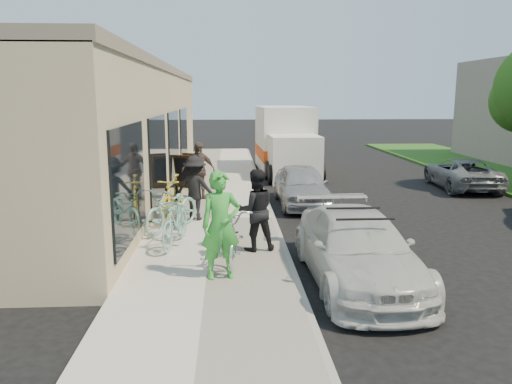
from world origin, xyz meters
name	(u,v)px	position (x,y,z in m)	size (l,w,h in m)	color
ground	(309,260)	(0.00, 0.00, 0.00)	(120.00, 120.00, 0.00)	black
sidewalk	(213,221)	(-2.00, 3.00, 0.07)	(3.00, 34.00, 0.15)	beige
curb	(273,220)	(-0.45, 3.00, 0.07)	(0.12, 34.00, 0.13)	gray
storefront	(121,128)	(-5.24, 7.99, 2.12)	(3.60, 20.00, 4.22)	#CCB78D
bike_rack	(172,199)	(-3.01, 2.78, 0.70)	(0.26, 0.61, 0.91)	black
sandwich_board	(187,171)	(-3.01, 7.44, 0.73)	(0.91, 0.92, 1.13)	#321D0E
sedan_white	(357,248)	(0.62, -1.21, 0.61)	(1.81, 4.25, 1.26)	beige
sedan_silver	(301,185)	(0.57, 5.07, 0.61)	(1.43, 3.56, 1.21)	#A1A1A6
moving_truck	(286,144)	(0.83, 11.42, 1.23)	(2.30, 5.72, 2.78)	silver
far_car_gray	(461,173)	(6.62, 7.50, 0.54)	(1.78, 3.85, 1.07)	slate
tandem_bike	(232,233)	(-1.55, -0.37, 0.70)	(0.73, 2.08, 1.09)	silver
woman_rider	(221,225)	(-1.74, -1.25, 1.08)	(0.67, 0.44, 1.85)	green
man_standing	(255,210)	(-1.07, 0.29, 0.98)	(0.80, 0.63, 1.65)	black
cruiser_bike_a	(175,221)	(-2.71, 0.69, 0.67)	(0.49, 1.73, 1.04)	#7CB9B0
cruiser_bike_b	(172,208)	(-2.90, 1.92, 0.66)	(0.68, 1.95, 1.03)	#7CB9B0
cruiser_bike_c	(173,198)	(-2.99, 2.91, 0.71)	(0.52, 1.86, 1.12)	gold
bystander_a	(195,188)	(-2.43, 2.89, 0.95)	(1.04, 0.60, 1.61)	black
bystander_b	(198,170)	(-2.50, 5.56, 1.01)	(1.01, 0.42, 1.72)	brown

